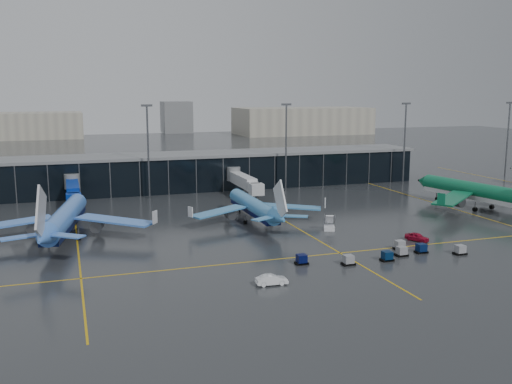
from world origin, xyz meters
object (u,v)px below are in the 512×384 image
object	(u,v)px
airliner_arkefly	(64,206)
airliner_klm_near	(254,197)
service_van_white	(272,280)
mobile_airstair	(329,226)
airliner_aer_lingus	(478,181)
service_van_red	(417,237)
baggage_carts	(390,253)

from	to	relation	value
airliner_arkefly	airliner_klm_near	xyz separation A→B (m)	(40.23, 1.90, -0.92)
airliner_arkefly	service_van_white	size ratio (longest dim) A/B	8.74
mobile_airstair	airliner_aer_lingus	bearing A→B (deg)	34.90
airliner_klm_near	airliner_aer_lingus	distance (m)	57.53
airliner_klm_near	mobile_airstair	xyz separation A→B (m)	(12.73, -12.54, -4.87)
airliner_klm_near	service_van_red	distance (m)	36.60
airliner_klm_near	service_van_red	xyz separation A→B (m)	(24.99, -26.31, -4.84)
airliner_arkefly	mobile_airstair	distance (m)	54.34
service_van_white	airliner_aer_lingus	bearing A→B (deg)	-57.56
baggage_carts	service_van_red	xyz separation A→B (m)	(11.08, 8.08, 0.05)
airliner_klm_near	airliner_aer_lingus	xyz separation A→B (m)	(57.38, -4.01, 1.23)
baggage_carts	airliner_aer_lingus	bearing A→B (deg)	34.94
service_van_red	airliner_aer_lingus	bearing A→B (deg)	9.19
airliner_arkefly	baggage_carts	distance (m)	63.41
airliner_klm_near	service_van_red	size ratio (longest dim) A/B	7.76
airliner_arkefly	service_van_red	bearing A→B (deg)	-10.07
baggage_carts	service_van_red	distance (m)	13.71
airliner_aer_lingus	service_van_red	bearing A→B (deg)	-156.11
airliner_arkefly	airliner_klm_near	size ratio (longest dim) A/B	1.16
service_van_white	airliner_klm_near	bearing A→B (deg)	-10.96
mobile_airstair	service_van_white	bearing A→B (deg)	-105.11
airliner_arkefly	service_van_white	bearing A→B (deg)	-42.91
airliner_klm_near	airliner_aer_lingus	world-z (taller)	airliner_aer_lingus
service_van_red	airliner_klm_near	bearing A→B (deg)	108.18
service_van_white	service_van_red	bearing A→B (deg)	-63.41
airliner_arkefly	mobile_airstair	xyz separation A→B (m)	(52.97, -10.64, -5.79)
airliner_aer_lingus	baggage_carts	size ratio (longest dim) A/B	1.42
airliner_arkefly	service_van_red	xyz separation A→B (m)	(65.22, -24.41, -5.75)
airliner_aer_lingus	airliner_arkefly	bearing A→B (deg)	168.11
service_van_red	service_van_white	xyz separation A→B (m)	(-35.82, -15.13, -0.00)
service_van_red	service_van_white	world-z (taller)	service_van_red
baggage_carts	service_van_red	bearing A→B (deg)	36.12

